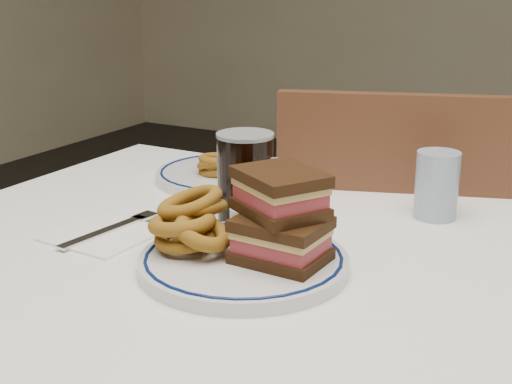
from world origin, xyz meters
The scene contains 11 objects.
dining_table centered at (0.00, 0.00, 0.64)m, with size 1.27×0.87×0.75m.
chair_far centered at (-0.04, 0.48, 0.50)m, with size 0.54×0.54×0.93m.
main_plate centered at (-0.07, -0.07, 0.76)m, with size 0.28×0.28×0.02m.
reuben_sandwich centered at (-0.02, -0.05, 0.83)m, with size 0.14×0.14×0.12m.
onion_rings_main centered at (-0.14, -0.07, 0.81)m, with size 0.14×0.13×0.10m.
ketchup_ramekin centered at (-0.12, 0.03, 0.79)m, with size 0.05×0.05×0.03m.
beer_mug centered at (-0.15, 0.08, 0.82)m, with size 0.13×0.09×0.15m.
water_glass centered at (0.10, 0.26, 0.80)m, with size 0.07×0.07×0.11m, color #93A8BE.
far_plate centered at (-0.30, 0.28, 0.76)m, with size 0.27×0.27×0.02m.
onion_rings_far centered at (-0.30, 0.27, 0.79)m, with size 0.11×0.12×0.07m.
napkin_fork centered at (-0.31, -0.06, 0.75)m, with size 0.15×0.19×0.01m.
Camera 1 is at (0.37, -0.83, 1.13)m, focal length 50.00 mm.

